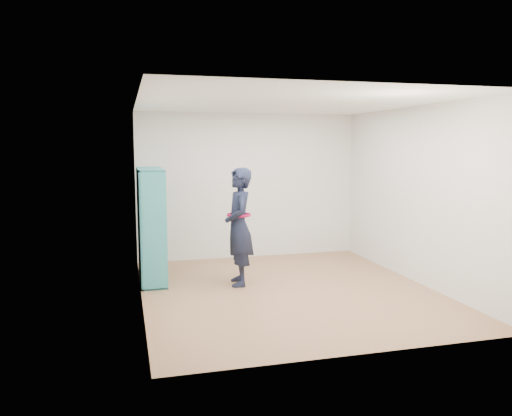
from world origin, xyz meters
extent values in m
plane|color=#9B6C46|center=(0.00, 0.00, 0.00)|extent=(4.50, 4.50, 0.00)
plane|color=white|center=(0.00, 0.00, 2.60)|extent=(4.50, 4.50, 0.00)
cube|color=silver|center=(-2.00, 0.00, 1.30)|extent=(0.02, 4.50, 2.60)
cube|color=silver|center=(2.00, 0.00, 1.30)|extent=(0.02, 4.50, 2.60)
cube|color=silver|center=(0.00, 2.25, 1.30)|extent=(4.00, 0.02, 2.60)
cube|color=silver|center=(0.00, -2.25, 1.30)|extent=(4.00, 0.02, 2.60)
cube|color=teal|center=(-1.81, 0.49, 0.85)|extent=(0.37, 0.03, 1.69)
cube|color=teal|center=(-1.81, 1.73, 0.85)|extent=(0.37, 0.03, 1.69)
cube|color=teal|center=(-1.81, 1.11, 0.01)|extent=(0.37, 1.27, 0.03)
cube|color=teal|center=(-1.81, 1.11, 1.68)|extent=(0.37, 1.27, 0.03)
cube|color=teal|center=(-1.98, 1.11, 0.85)|extent=(0.03, 1.27, 1.69)
cube|color=teal|center=(-1.81, 0.91, 0.85)|extent=(0.34, 0.03, 1.64)
cube|color=teal|center=(-1.81, 1.31, 0.85)|extent=(0.34, 0.03, 1.64)
cube|color=teal|center=(-1.81, 1.11, 0.44)|extent=(0.34, 1.22, 0.03)
cube|color=teal|center=(-1.81, 1.11, 0.85)|extent=(0.34, 1.22, 0.03)
cube|color=teal|center=(-1.81, 1.11, 1.26)|extent=(0.34, 1.22, 0.03)
cube|color=beige|center=(-1.78, 0.70, 0.07)|extent=(0.23, 0.15, 0.06)
cube|color=black|center=(-1.77, 0.64, 0.59)|extent=(0.19, 0.17, 0.29)
cube|color=maroon|center=(-1.77, 0.64, 0.99)|extent=(0.19, 0.17, 0.26)
cube|color=silver|center=(-1.78, 0.70, 1.31)|extent=(0.23, 0.15, 0.09)
cube|color=navy|center=(-1.77, 1.05, 0.17)|extent=(0.19, 0.17, 0.26)
cube|color=brown|center=(-1.77, 1.05, 0.57)|extent=(0.19, 0.17, 0.24)
cube|color=#BFB28C|center=(-1.78, 1.10, 0.90)|extent=(0.23, 0.15, 0.09)
cube|color=#26594C|center=(-1.77, 1.05, 1.42)|extent=(0.19, 0.17, 0.31)
cube|color=beige|center=(-1.77, 1.45, 0.17)|extent=(0.19, 0.17, 0.26)
cube|color=black|center=(-1.78, 1.51, 0.48)|extent=(0.23, 0.15, 0.06)
cube|color=maroon|center=(-1.77, 1.45, 0.99)|extent=(0.19, 0.17, 0.26)
cube|color=silver|center=(-1.77, 1.45, 1.40)|extent=(0.19, 0.17, 0.27)
imported|color=black|center=(-0.59, 0.49, 0.86)|extent=(0.47, 0.66, 1.71)
torus|color=#A00C39|center=(-0.59, 0.49, 1.03)|extent=(0.39, 0.39, 0.04)
cube|color=silver|center=(-0.73, 0.58, 0.97)|extent=(0.01, 0.10, 0.13)
cube|color=black|center=(-0.73, 0.58, 0.97)|extent=(0.01, 0.10, 0.13)
camera|label=1|loc=(-2.18, -6.48, 2.02)|focal=35.00mm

